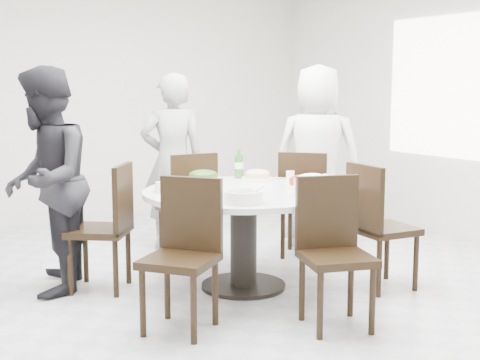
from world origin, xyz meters
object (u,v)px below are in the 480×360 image
diner_left (46,181)px  rice_bowl (312,187)px  beverage_bottle (239,163)px  soup_bowl (243,197)px  chair_sw (179,257)px  chair_n (186,206)px  chair_s (337,254)px  chair_se (384,226)px  chair_nw (99,228)px  diner_right (317,156)px  dining_table (243,239)px  diner_middle (173,162)px  chair_ne (305,203)px

diner_left → rice_bowl: diner_left is taller
rice_bowl → beverage_bottle: 0.99m
soup_bowl → chair_sw: bearing=-169.7°
chair_n → chair_s: 1.99m
chair_s → chair_sw: bearing=170.1°
chair_s → chair_se: bearing=46.9°
chair_nw → chair_s: size_ratio=1.00×
chair_s → diner_right: diner_right is taller
dining_table → chair_se: chair_se is taller
diner_left → rice_bowl: (1.59, -1.11, -0.03)m
rice_bowl → chair_s: bearing=-113.0°
diner_middle → beverage_bottle: size_ratio=6.58×
dining_table → soup_bowl: 0.68m
chair_sw → dining_table: bearing=85.6°
dining_table → diner_right: size_ratio=0.88×
diner_right → rice_bowl: size_ratio=6.43×
soup_bowl → beverage_bottle: 1.16m
diner_right → diner_middle: 1.36m
soup_bowl → diner_right: bearing=37.7°
chair_ne → chair_se: same height
chair_se → diner_right: size_ratio=0.55×
dining_table → chair_n: size_ratio=1.58×
diner_left → soup_bowl: 1.50m
chair_se → diner_middle: diner_middle is taller
chair_sw → soup_bowl: (0.53, 0.10, 0.32)m
chair_ne → diner_middle: size_ratio=0.58×
chair_s → chair_n: bearing=109.6°
diner_middle → diner_left: size_ratio=0.98×
soup_bowl → diner_middle: bearing=78.4°
diner_right → diner_middle: diner_right is taller
chair_se → diner_right: (0.41, 1.33, 0.38)m
chair_se → beverage_bottle: beverage_bottle is taller
chair_ne → diner_left: 2.29m
diner_left → beverage_bottle: size_ratio=6.71×
dining_table → diner_left: diner_left is taller
diner_middle → soup_bowl: bearing=97.8°
chair_n → diner_middle: size_ratio=0.58×
chair_se → chair_nw: bearing=64.9°
chair_sw → diner_right: size_ratio=0.55×
diner_right → beverage_bottle: (-1.01, -0.22, 0.02)m
chair_s → rice_bowl: size_ratio=3.56×
rice_bowl → chair_ne: bearing=54.9°
dining_table → soup_bowl: bearing=-122.1°
beverage_bottle → chair_nw: bearing=-178.8°
soup_bowl → beverage_bottle: (0.58, 1.00, 0.08)m
chair_nw → diner_left: bearing=-74.7°
dining_table → beverage_bottle: bearing=61.6°
chair_n → diner_left: size_ratio=0.57×
dining_table → chair_n: (0.01, 0.97, 0.10)m
diner_right → diner_left: size_ratio=1.03×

